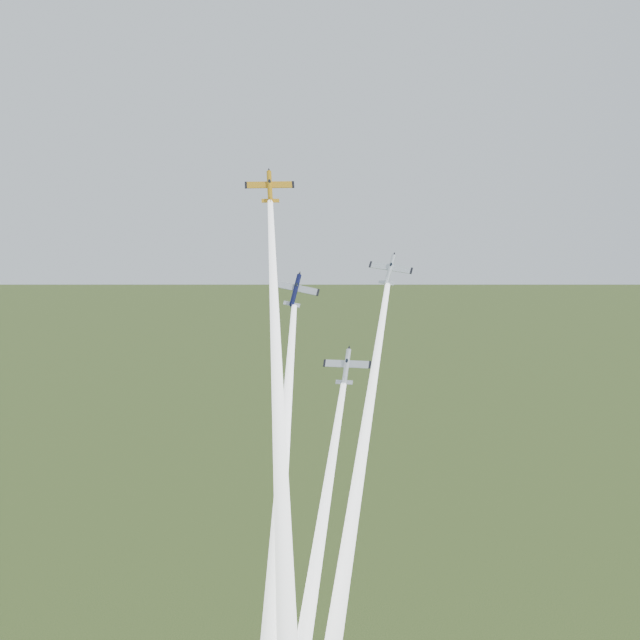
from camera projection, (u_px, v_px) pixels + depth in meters
The scene contains 8 objects.
plane_yellow at pixel (270, 187), 141.18m from camera, with size 8.77×8.70×1.37m, color orange, non-canonical shape.
smoke_trail_yellow at pixel (278, 399), 120.69m from camera, with size 2.83×2.83×75.53m, color white, non-canonical shape.
plane_navy at pixel (295, 290), 139.34m from camera, with size 8.19×8.13×1.28m, color #0B0E33, non-canonical shape.
smoke_trail_navy at pixel (283, 464), 123.47m from camera, with size 2.83×2.83×56.91m, color white, non-canonical shape.
plane_silver_right at pixel (390, 270), 143.83m from camera, with size 7.92×7.85×1.24m, color silver, non-canonical shape.
smoke_trail_silver_right at pixel (359, 475), 125.25m from camera, with size 2.83×2.83×70.98m, color white, non-canonical shape.
plane_silver_low at pixel (346, 367), 130.77m from camera, with size 7.99×7.93×1.25m, color #B7BDC6, non-canonical shape.
smoke_trail_silver_low at pixel (315, 566), 115.14m from camera, with size 2.83×2.83×58.15m, color white, non-canonical shape.
Camera 1 is at (12.81, -140.15, 113.46)m, focal length 45.00 mm.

